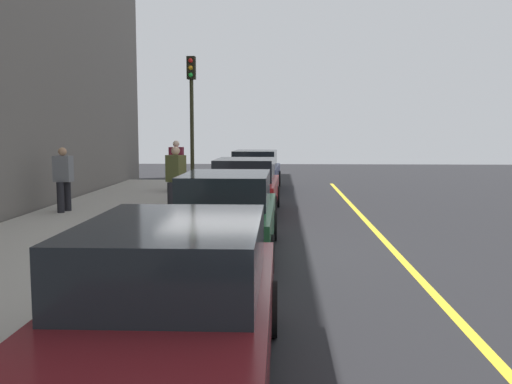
# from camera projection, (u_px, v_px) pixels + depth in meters

# --- Properties ---
(ground_plane) EXTENTS (56.00, 56.00, 0.00)m
(ground_plane) POSITION_uv_depth(u_px,v_px,m) (229.00, 250.00, 11.37)
(ground_plane) COLOR black
(sidewalk) EXTENTS (28.00, 4.60, 0.15)m
(sidewalk) POSITION_uv_depth(u_px,v_px,m) (62.00, 245.00, 11.50)
(sidewalk) COLOR #A39E93
(sidewalk) RESTS_ON ground
(lane_stripe_centre) EXTENTS (28.00, 0.14, 0.01)m
(lane_stripe_centre) POSITION_uv_depth(u_px,v_px,m) (394.00, 251.00, 11.24)
(lane_stripe_centre) COLOR gold
(lane_stripe_centre) RESTS_ON ground
(snow_bank_curb) EXTENTS (4.70, 0.56, 0.22)m
(snow_bank_curb) POSITION_uv_depth(u_px,v_px,m) (194.00, 243.00, 11.52)
(snow_bank_curb) COLOR white
(snow_bank_curb) RESTS_ON ground
(parked_car_navy) EXTENTS (4.32, 2.02, 1.51)m
(parked_car_navy) POSITION_uv_depth(u_px,v_px,m) (255.00, 170.00, 22.69)
(parked_car_navy) COLOR black
(parked_car_navy) RESTS_ON ground
(parked_car_red) EXTENTS (4.26, 1.99, 1.51)m
(parked_car_red) POSITION_uv_depth(u_px,v_px,m) (245.00, 186.00, 16.37)
(parked_car_red) COLOR black
(parked_car_red) RESTS_ON ground
(parked_car_green) EXTENTS (4.54, 1.93, 1.51)m
(parked_car_green) POSITION_uv_depth(u_px,v_px,m) (225.00, 214.00, 10.99)
(parked_car_green) COLOR black
(parked_car_green) RESTS_ON ground
(parked_car_maroon) EXTENTS (4.68, 1.92, 1.51)m
(parked_car_maroon) POSITION_uv_depth(u_px,v_px,m) (170.00, 307.00, 5.23)
(parked_car_maroon) COLOR black
(parked_car_maroon) RESTS_ON ground
(pedestrian_burgundy_coat) EXTENTS (0.59, 0.51, 1.79)m
(pedestrian_burgundy_coat) POSITION_uv_depth(u_px,v_px,m) (176.00, 164.00, 20.87)
(pedestrian_burgundy_coat) COLOR black
(pedestrian_burgundy_coat) RESTS_ON sidewalk
(pedestrian_grey_coat) EXTENTS (0.56, 0.50, 1.71)m
(pedestrian_grey_coat) POSITION_uv_depth(u_px,v_px,m) (63.00, 178.00, 15.50)
(pedestrian_grey_coat) COLOR black
(pedestrian_grey_coat) RESTS_ON sidewalk
(pedestrian_olive_coat) EXTENTS (0.52, 0.56, 1.75)m
(pedestrian_olive_coat) POSITION_uv_depth(u_px,v_px,m) (176.00, 178.00, 15.23)
(pedestrian_olive_coat) COLOR black
(pedestrian_olive_coat) RESTS_ON sidewalk
(traffic_light_pole) EXTENTS (0.35, 0.26, 4.43)m
(traffic_light_pole) POSITION_uv_depth(u_px,v_px,m) (192.00, 103.00, 18.20)
(traffic_light_pole) COLOR #2D2D19
(traffic_light_pole) RESTS_ON sidewalk
(rolling_suitcase) EXTENTS (0.34, 0.22, 0.89)m
(rolling_suitcase) POSITION_uv_depth(u_px,v_px,m) (173.00, 184.00, 20.47)
(rolling_suitcase) COLOR #191E38
(rolling_suitcase) RESTS_ON sidewalk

